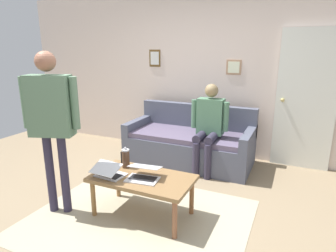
% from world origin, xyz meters
% --- Properties ---
extents(ground_plane, '(7.68, 7.68, 0.00)m').
position_xyz_m(ground_plane, '(0.00, 0.00, 0.00)').
color(ground_plane, '#897458').
extents(area_rug, '(2.25, 1.83, 0.01)m').
position_xyz_m(area_rug, '(-0.11, 0.16, 0.00)').
color(area_rug, tan).
rests_on(area_rug, ground_plane).
extents(back_wall, '(7.04, 0.11, 2.70)m').
position_xyz_m(back_wall, '(-0.00, -2.20, 1.35)').
color(back_wall, beige).
rests_on(back_wall, ground_plane).
extents(interior_door, '(0.82, 0.09, 2.05)m').
position_xyz_m(interior_door, '(-1.63, -2.11, 1.02)').
color(interior_door, silver).
rests_on(interior_door, ground_plane).
extents(couch, '(1.93, 0.89, 0.88)m').
position_xyz_m(couch, '(-0.04, -1.61, 0.31)').
color(couch, '#4E5263').
rests_on(couch, ground_plane).
extents(coffee_table, '(1.08, 0.59, 0.45)m').
position_xyz_m(coffee_table, '(-0.11, 0.06, 0.40)').
color(coffee_table, brown).
rests_on(coffee_table, ground_plane).
extents(laptop_left, '(0.36, 0.33, 0.14)m').
position_xyz_m(laptop_left, '(-0.15, 0.10, 0.49)').
color(laptop_left, silver).
rests_on(laptop_left, coffee_table).
extents(laptop_center, '(0.32, 0.31, 0.15)m').
position_xyz_m(laptop_center, '(0.21, 0.20, 0.49)').
color(laptop_center, silver).
rests_on(laptop_center, coffee_table).
extents(french_press, '(0.11, 0.09, 0.24)m').
position_xyz_m(french_press, '(0.18, -0.08, 0.56)').
color(french_press, '#4C3323').
rests_on(french_press, coffee_table).
extents(person_standing, '(0.59, 0.33, 1.74)m').
position_xyz_m(person_standing, '(0.76, 0.37, 1.12)').
color(person_standing, '#2F2A40').
rests_on(person_standing, ground_plane).
extents(person_seated, '(0.55, 0.51, 1.28)m').
position_xyz_m(person_seated, '(-0.40, -1.38, 0.73)').
color(person_seated, '#302C3E').
rests_on(person_seated, ground_plane).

